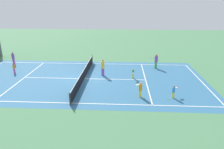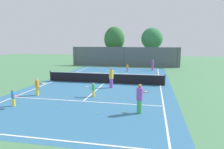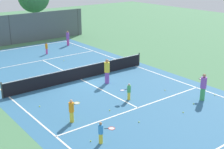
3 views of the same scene
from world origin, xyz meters
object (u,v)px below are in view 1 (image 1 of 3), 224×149
player_6 (140,89)px  player_2 (103,67)px  player_4 (14,68)px  tennis_ball_4 (158,70)px  tennis_ball_2 (140,85)px  tennis_ball_3 (169,99)px  tennis_ball_6 (163,75)px  tennis_ball_1 (106,99)px  tennis_ball_9 (42,73)px  tennis_ball_10 (155,65)px  tennis_ball_0 (162,84)px  tennis_ball_7 (19,63)px  player_0 (13,58)px  player_1 (133,73)px  player_3 (156,61)px  player_5 (174,91)px  tennis_ball_8 (135,69)px

player_6 → player_2: bearing=35.6°
player_4 → tennis_ball_4: size_ratio=17.11×
tennis_ball_2 → tennis_ball_3: bearing=-142.2°
tennis_ball_6 → tennis_ball_1: bearing=136.9°
player_4 → tennis_ball_9: size_ratio=17.11×
tennis_ball_4 → tennis_ball_10: same height
player_4 → tennis_ball_0: (-2.50, -15.97, -0.55)m
tennis_ball_0 → player_6: bearing=140.9°
player_2 → tennis_ball_10: 7.55m
tennis_ball_1 → tennis_ball_7: 15.43m
tennis_ball_0 → tennis_ball_10: bearing=-2.1°
player_0 → tennis_ball_6: 18.75m
player_1 → tennis_ball_6: 3.66m
player_3 → tennis_ball_7: size_ratio=26.52×
player_5 → tennis_ball_6: (5.68, -0.20, -0.56)m
player_2 → player_5: size_ratio=1.61×
player_2 → tennis_ball_4: bearing=-72.3°
player_2 → tennis_ball_3: player_2 is taller
tennis_ball_0 → tennis_ball_4: same height
tennis_ball_0 → tennis_ball_8: 5.12m
tennis_ball_0 → tennis_ball_7: same height
player_5 → player_2: bearing=51.4°
tennis_ball_1 → tennis_ball_7: (9.56, 12.11, 0.00)m
tennis_ball_7 → player_2: bearing=-108.9°
player_2 → tennis_ball_9: size_ratio=27.41×
player_0 → player_1: 15.71m
tennis_ball_3 → player_3: bearing=-0.8°
player_0 → player_6: size_ratio=1.19×
player_6 → tennis_ball_8: bearing=0.5°
player_5 → tennis_ball_4: size_ratio=17.01×
player_0 → tennis_ball_1: bearing=-126.4°
player_0 → player_4: (-3.42, -1.83, -0.23)m
tennis_ball_3 → tennis_ball_4: (7.47, -0.23, 0.00)m
tennis_ball_3 → tennis_ball_10: 9.71m
tennis_ball_6 → tennis_ball_8: 3.49m
tennis_ball_8 → tennis_ball_1: bearing=160.6°
player_2 → tennis_ball_0: (-2.29, -5.96, -0.89)m
tennis_ball_9 → tennis_ball_1: bearing=-127.9°
player_6 → tennis_ball_4: size_ratio=20.05×
player_2 → tennis_ball_6: (0.54, -6.63, -0.89)m
tennis_ball_4 → player_2: bearing=107.7°
player_3 → tennis_ball_0: player_3 is taller
tennis_ball_2 → player_4: bearing=78.3°
player_0 → tennis_ball_2: 16.88m
tennis_ball_1 → player_2: bearing=7.9°
tennis_ball_2 → tennis_ball_4: size_ratio=1.00×
tennis_ball_2 → tennis_ball_0: bearing=-80.4°
tennis_ball_10 → player_1: bearing=149.2°
player_0 → player_3: player_3 is taller
player_3 → tennis_ball_4: 1.31m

